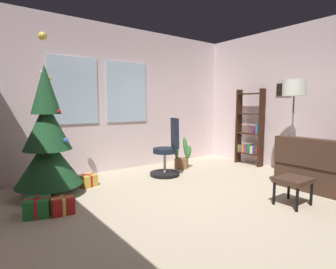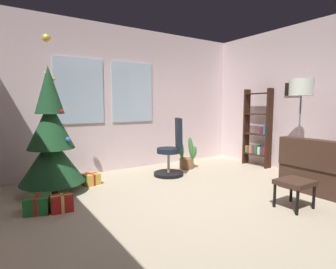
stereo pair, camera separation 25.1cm
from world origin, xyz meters
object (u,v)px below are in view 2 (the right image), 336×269
at_px(gift_box_gold, 90,179).
at_px(potted_plant, 187,158).
at_px(footstool, 295,184).
at_px(gift_box_red, 62,203).
at_px(gift_box_green, 38,204).
at_px(office_chair, 172,153).
at_px(floor_lamp, 301,93).
at_px(bookshelf, 257,133).
at_px(holiday_tree, 51,141).

distance_m(gift_box_gold, potted_plant, 2.07).
bearing_deg(footstool, gift_box_gold, 127.26).
bearing_deg(footstool, gift_box_red, 148.89).
xyz_separation_m(gift_box_green, potted_plant, (2.98, 0.86, 0.11)).
height_order(office_chair, floor_lamp, floor_lamp).
bearing_deg(bookshelf, floor_lamp, -107.77).
bearing_deg(gift_box_green, floor_lamp, -13.10).
xyz_separation_m(footstool, office_chair, (-0.41, 2.22, 0.11)).
relative_size(footstool, potted_plant, 0.64).
xyz_separation_m(floor_lamp, potted_plant, (-1.05, 1.80, -1.30)).
bearing_deg(gift_box_red, footstool, -31.11).
bearing_deg(bookshelf, gift_box_green, -176.98).
bearing_deg(bookshelf, footstool, -130.57).
distance_m(gift_box_green, office_chair, 2.47).
height_order(gift_box_red, potted_plant, potted_plant).
height_order(gift_box_red, gift_box_gold, gift_box_red).
bearing_deg(potted_plant, holiday_tree, -176.63).
relative_size(holiday_tree, office_chair, 2.16).
xyz_separation_m(footstool, holiday_tree, (-2.48, 2.36, 0.47)).
bearing_deg(gift_box_red, potted_plant, 20.06).
height_order(gift_box_red, office_chair, office_chair).
bearing_deg(potted_plant, gift_box_red, -159.94).
relative_size(gift_box_red, bookshelf, 0.16).
distance_m(holiday_tree, gift_box_red, 1.08).
bearing_deg(gift_box_green, office_chair, 13.21).
distance_m(gift_box_gold, bookshelf, 3.60).
bearing_deg(holiday_tree, footstool, -43.61).
distance_m(bookshelf, floor_lamp, 1.46).
bearing_deg(footstool, holiday_tree, 136.39).
height_order(gift_box_gold, office_chair, office_chair).
bearing_deg(holiday_tree, gift_box_gold, 10.11).
distance_m(footstool, gift_box_red, 2.96).
relative_size(footstool, floor_lamp, 0.24).
height_order(footstool, gift_box_gold, footstool).
xyz_separation_m(footstool, potted_plant, (0.19, 2.52, -0.10)).
xyz_separation_m(office_chair, potted_plant, (0.60, 0.30, -0.21)).
bearing_deg(gift_box_gold, office_chair, -9.65).
relative_size(gift_box_red, office_chair, 0.25).
distance_m(footstool, bookshelf, 2.52).
xyz_separation_m(office_chair, floor_lamp, (1.65, -1.50, 1.09)).
bearing_deg(bookshelf, holiday_tree, 173.45).
height_order(footstool, gift_box_red, footstool).
height_order(gift_box_red, bookshelf, bookshelf).
distance_m(office_chair, floor_lamp, 2.48).
xyz_separation_m(footstool, floor_lamp, (1.24, 0.72, 1.21)).
bearing_deg(gift_box_gold, gift_box_red, -124.65).
bearing_deg(gift_box_red, holiday_tree, 86.55).
xyz_separation_m(office_chair, bookshelf, (2.02, -0.33, 0.30)).
relative_size(footstool, bookshelf, 0.26).
xyz_separation_m(holiday_tree, office_chair, (2.07, -0.14, -0.36)).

